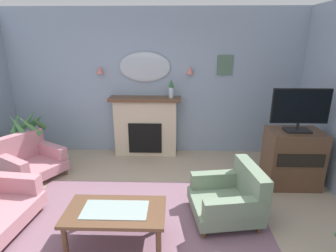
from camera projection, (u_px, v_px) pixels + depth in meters
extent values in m
cube|color=tan|center=(137.00, 248.00, 3.13)|extent=(6.61, 6.48, 0.10)
cube|color=#8C9EB2|center=(154.00, 83.00, 5.34)|extent=(6.61, 0.10, 2.78)
cube|color=#7F5B6B|center=(139.00, 232.00, 3.31)|extent=(3.20, 2.40, 0.01)
cube|color=beige|center=(146.00, 128.00, 5.40)|extent=(1.20, 0.28, 1.10)
cube|color=black|center=(145.00, 137.00, 5.36)|extent=(0.64, 0.12, 0.60)
cube|color=brown|center=(145.00, 99.00, 5.21)|extent=(1.36, 0.36, 0.06)
cylinder|color=silver|center=(171.00, 93.00, 5.13)|extent=(0.09, 0.09, 0.20)
cone|color=#2D6633|center=(171.00, 83.00, 5.08)|extent=(0.10, 0.10, 0.16)
ellipsoid|color=#B2BCC6|center=(145.00, 67.00, 5.17)|extent=(0.96, 0.06, 0.56)
cone|color=#D17066|center=(100.00, 70.00, 5.16)|extent=(0.14, 0.14, 0.14)
cone|color=#D17066|center=(190.00, 70.00, 5.12)|extent=(0.14, 0.14, 0.14)
cube|color=#4C6B56|center=(225.00, 65.00, 5.13)|extent=(0.28, 0.03, 0.36)
cube|color=brown|center=(115.00, 212.00, 3.01)|extent=(1.10, 0.60, 0.04)
cube|color=#8C9E99|center=(115.00, 210.00, 3.01)|extent=(0.72, 0.36, 0.01)
cylinder|color=brown|center=(65.00, 243.00, 2.87)|extent=(0.06, 0.06, 0.40)
cylinder|color=brown|center=(159.00, 245.00, 2.84)|extent=(0.06, 0.06, 0.40)
cylinder|color=brown|center=(80.00, 214.00, 3.32)|extent=(0.06, 0.06, 0.40)
cylinder|color=brown|center=(161.00, 216.00, 3.30)|extent=(0.06, 0.06, 0.40)
cube|color=#B77A84|center=(13.00, 183.00, 3.64)|extent=(0.77, 0.24, 0.24)
cylinder|color=brown|center=(40.00, 208.00, 3.70)|extent=(0.07, 0.07, 0.10)
cube|color=#B77A84|center=(34.00, 168.00, 4.56)|extent=(1.10, 1.10, 0.16)
cube|color=#B77A84|center=(20.00, 146.00, 4.64)|extent=(0.55, 0.77, 0.45)
cube|color=#B77A84|center=(12.00, 165.00, 4.23)|extent=(0.69, 0.49, 0.22)
cube|color=#B77A84|center=(51.00, 150.00, 4.78)|extent=(0.69, 0.49, 0.22)
cylinder|color=brown|center=(28.00, 189.00, 4.15)|extent=(0.06, 0.06, 0.10)
cylinder|color=brown|center=(66.00, 172.00, 4.70)|extent=(0.06, 0.06, 0.10)
cylinder|color=brown|center=(4.00, 178.00, 4.50)|extent=(0.06, 0.06, 0.10)
cylinder|color=brown|center=(42.00, 162.00, 5.05)|extent=(0.06, 0.06, 0.10)
cube|color=gray|center=(223.00, 205.00, 3.53)|extent=(0.91, 0.91, 0.16)
cube|color=gray|center=(251.00, 183.00, 3.48)|extent=(0.28, 0.81, 0.45)
cube|color=gray|center=(217.00, 179.00, 3.80)|extent=(0.73, 0.25, 0.22)
cube|color=gray|center=(234.00, 208.00, 3.15)|extent=(0.73, 0.25, 0.22)
cylinder|color=brown|center=(192.00, 201.00, 3.86)|extent=(0.06, 0.06, 0.10)
cylinder|color=brown|center=(204.00, 234.00, 3.21)|extent=(0.06, 0.06, 0.10)
cylinder|color=brown|center=(238.00, 198.00, 3.93)|extent=(0.06, 0.06, 0.10)
cylinder|color=brown|center=(259.00, 229.00, 3.29)|extent=(0.06, 0.06, 0.10)
cube|color=brown|center=(292.00, 158.00, 4.28)|extent=(0.80, 0.56, 0.90)
cube|color=black|center=(301.00, 161.00, 3.98)|extent=(0.68, 0.02, 0.20)
cube|color=black|center=(297.00, 130.00, 4.11)|extent=(0.36, 0.24, 0.03)
cylinder|color=black|center=(298.00, 126.00, 4.09)|extent=(0.04, 0.04, 0.10)
cube|color=black|center=(301.00, 106.00, 4.00)|extent=(0.84, 0.04, 0.52)
cube|color=black|center=(301.00, 106.00, 3.98)|extent=(0.80, 0.01, 0.48)
cylinder|color=silver|center=(33.00, 156.00, 5.07)|extent=(0.34, 0.34, 0.29)
cylinder|color=brown|center=(30.00, 141.00, 4.98)|extent=(0.06, 0.06, 0.31)
cone|color=#4C8447|center=(38.00, 123.00, 4.88)|extent=(0.17, 0.46, 0.39)
cone|color=#4C8447|center=(37.00, 120.00, 5.02)|extent=(0.47, 0.34, 0.36)
cone|color=#4C8447|center=(28.00, 120.00, 5.04)|extent=(0.42, 0.28, 0.44)
cone|color=#4C8447|center=(16.00, 123.00, 4.85)|extent=(0.20, 0.46, 0.40)
cone|color=#4C8447|center=(18.00, 126.00, 4.71)|extent=(0.44, 0.28, 0.42)
cone|color=#4C8447|center=(29.00, 126.00, 4.72)|extent=(0.39, 0.33, 0.45)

